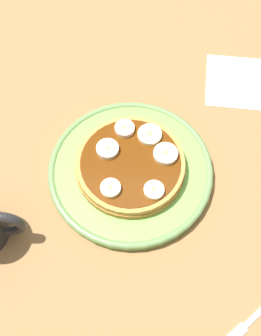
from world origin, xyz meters
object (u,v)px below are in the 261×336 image
object	(u,v)px
plate	(130,171)
pancake_stack	(131,167)
banana_slice_5	(125,129)
banana_slice_4	(111,188)
banana_slice_1	(108,149)
banana_slice_3	(166,154)
banana_slice_0	(150,135)
banana_slice_2	(154,190)
napkin	(239,82)
fork	(256,315)

from	to	relation	value
plate	pancake_stack	xyz separation A→B (cm)	(0.12, -0.29, 1.61)
plate	banana_slice_5	xyz separation A→B (cm)	(-1.09, 5.36, 3.02)
banana_slice_4	banana_slice_5	size ratio (longest dim) A/B	0.97
banana_slice_1	banana_slice_3	world-z (taller)	same
banana_slice_0	banana_slice_5	bearing A→B (deg)	167.02
pancake_stack	banana_slice_3	distance (cm)	5.28
banana_slice_2	banana_slice_5	xyz separation A→B (cm)	(-4.48, 9.83, 0.07)
plate	banana_slice_5	size ratio (longest dim) A/B	8.29
napkin	plate	bearing A→B (deg)	-134.16
pancake_stack	banana_slice_0	size ratio (longest dim) A/B	4.58
plate	banana_slice_4	world-z (taller)	banana_slice_4
pancake_stack	fork	bearing A→B (deg)	-49.29
plate	pancake_stack	world-z (taller)	pancake_stack
banana_slice_5	pancake_stack	bearing A→B (deg)	-77.89
banana_slice_2	fork	xyz separation A→B (cm)	(13.46, -15.26, -3.67)
pancake_stack	banana_slice_1	size ratio (longest dim) A/B	5.01
banana_slice_4	pancake_stack	bearing A→B (deg)	57.24
pancake_stack	banana_slice_0	distance (cm)	5.57
banana_slice_1	banana_slice_4	world-z (taller)	same
banana_slice_4	fork	world-z (taller)	banana_slice_4
banana_slice_3	banana_slice_4	bearing A→B (deg)	-142.64
plate	banana_slice_0	size ratio (longest dim) A/B	6.82
banana_slice_1	fork	size ratio (longest dim) A/B	0.31
banana_slice_4	banana_slice_5	xyz separation A→B (cm)	(1.46, 9.81, 0.03)
banana_slice_3	banana_slice_4	distance (cm)	9.45
banana_slice_2	banana_slice_5	distance (cm)	10.81
banana_slice_2	banana_slice_3	xyz separation A→B (cm)	(1.57, 5.76, 0.06)
pancake_stack	banana_slice_3	bearing A→B (deg)	18.08
napkin	banana_slice_3	bearing A→B (deg)	-126.88
banana_slice_1	napkin	size ratio (longest dim) A/B	0.30
banana_slice_3	napkin	size ratio (longest dim) A/B	0.32
banana_slice_2	banana_slice_4	bearing A→B (deg)	179.73
plate	banana_slice_2	xyz separation A→B (cm)	(3.39, -4.48, 2.95)
banana_slice_2	banana_slice_4	distance (cm)	5.95
banana_slice_1	banana_slice_5	size ratio (longest dim) A/B	1.11
pancake_stack	fork	world-z (taller)	pancake_stack
banana_slice_5	plate	bearing A→B (deg)	-78.53
pancake_stack	banana_slice_5	distance (cm)	5.95
banana_slice_0	banana_slice_5	distance (cm)	3.82
plate	banana_slice_3	size ratio (longest dim) A/B	6.89
fork	napkin	bearing A→B (deg)	88.92
banana_slice_0	banana_slice_1	world-z (taller)	banana_slice_1
banana_slice_2	napkin	xyz separation A→B (cm)	(14.17, 22.57, -3.77)
banana_slice_3	banana_slice_5	size ratio (longest dim) A/B	1.20
plate	napkin	size ratio (longest dim) A/B	2.21
plate	banana_slice_0	distance (cm)	5.99
plate	banana_slice_5	bearing A→B (deg)	101.47
banana_slice_5	banana_slice_2	bearing A→B (deg)	-65.50
pancake_stack	banana_slice_2	bearing A→B (deg)	-52.00
banana_slice_1	napkin	world-z (taller)	banana_slice_1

